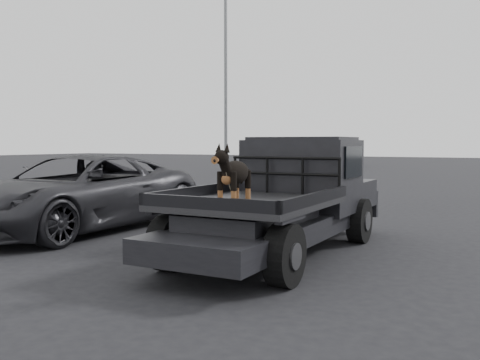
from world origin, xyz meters
The scene contains 8 objects.
ground centered at (0.00, 0.00, 0.00)m, with size 120.00×120.00×0.00m, color black.
flatbed_ute centered at (0.27, 1.49, 0.46)m, with size 2.00×5.40×0.92m, color black, non-canonical shape.
ute_cab centered at (0.27, 2.44, 1.36)m, with size 1.72×1.30×0.88m, color black, non-canonical shape.
headache_rack centered at (0.27, 1.69, 1.20)m, with size 1.80×0.08×0.55m, color black, non-canonical shape.
dog centered at (0.51, -0.37, 1.29)m, with size 0.32×0.60×0.74m, color black, non-canonical shape.
parked_suv centered at (-4.12, 1.69, 0.74)m, with size 2.44×5.29×1.47m, color #2A2A2E.
distant_car_a centered at (-8.03, 30.69, 0.73)m, with size 1.55×4.45×1.47m, color #48484C.
floodlight_near centered at (-11.20, 19.96, 6.91)m, with size 1.08×0.28×12.64m.
Camera 1 is at (3.57, -5.94, 1.71)m, focal length 40.00 mm.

